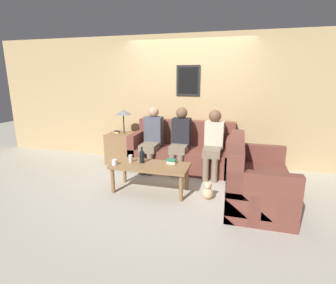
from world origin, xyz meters
TOP-DOWN VIEW (x-y plane):
  - ground_plane at (0.00, 0.00)m, footprint 16.00×16.00m
  - wall_back at (0.00, 0.97)m, footprint 9.00×0.08m
  - couch_main at (0.00, 0.52)m, footprint 1.96×0.86m
  - couch_side at (1.30, -0.65)m, footprint 0.86×1.47m
  - coffee_table at (-0.26, -0.70)m, footprint 1.21×0.55m
  - side_table_with_lamp at (-1.31, 0.50)m, footprint 0.54×0.54m
  - wine_bottle at (-0.42, -0.63)m, footprint 0.08×0.08m
  - drinking_glass at (-0.79, -0.85)m, footprint 0.08×0.08m
  - book_stack at (0.04, -0.54)m, footprint 0.15×0.13m
  - soda_can at (-0.60, -0.67)m, footprint 0.07×0.07m
  - person_left at (-0.57, 0.31)m, footprint 0.34×0.64m
  - person_middle at (-0.01, 0.32)m, footprint 0.34×0.58m
  - person_right at (0.61, 0.30)m, footprint 0.34×0.65m
  - teddy_bear at (0.65, -0.73)m, footprint 0.17×0.17m

SIDE VIEW (x-z plane):
  - ground_plane at x=0.00m, z-range 0.00..0.00m
  - teddy_bear at x=0.65m, z-range -0.02..0.25m
  - couch_main at x=0.00m, z-range -0.14..0.77m
  - couch_side at x=1.30m, z-range -0.14..0.78m
  - side_table_with_lamp at x=-1.31m, z-range -0.20..0.92m
  - coffee_table at x=-0.26m, z-range 0.16..0.60m
  - book_stack at x=0.04m, z-range 0.44..0.50m
  - drinking_glass at x=-0.79m, z-range 0.44..0.52m
  - soda_can at x=-0.60m, z-range 0.44..0.56m
  - wine_bottle at x=-0.42m, z-range 0.41..0.67m
  - person_right at x=0.61m, z-range 0.05..1.25m
  - person_left at x=-0.57m, z-range 0.04..1.26m
  - person_middle at x=-0.01m, z-range 0.05..1.27m
  - wall_back at x=0.00m, z-range 0.00..2.60m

